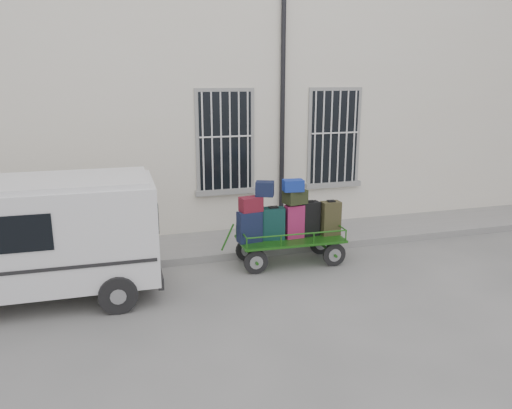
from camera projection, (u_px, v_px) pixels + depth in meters
The scene contains 5 objects.
ground at pixel (285, 281), 9.20m from camera, with size 80.00×80.00×0.00m, color #62625E.
building at pixel (218, 102), 13.57m from camera, with size 24.00×5.15×6.00m.
sidewalk at pixel (252, 241), 11.23m from camera, with size 24.00×1.70×0.15m, color gray.
luggage_cart at pixel (288, 224), 9.89m from camera, with size 2.47×1.02×1.74m.
van at pixel (30, 233), 8.13m from camera, with size 4.14×1.93×2.07m.
Camera 1 is at (-2.98, -8.05, 3.65)m, focal length 35.00 mm.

